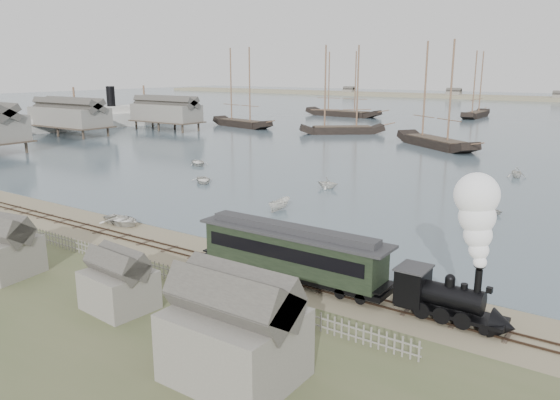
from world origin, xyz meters
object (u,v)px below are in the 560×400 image
Objects in this scene: passenger_coach at (292,251)px; beached_dinghy at (122,220)px; steamship at (111,106)px; locomotive at (468,260)px.

passenger_coach is 3.34× the size of beached_dinghy.
steamship is at bearing 54.23° from beached_dinghy.
steamship reaches higher than passenger_coach.
passenger_coach is at bearing -111.99° from steamship.
steamship is at bearing 150.46° from locomotive.
locomotive is 0.19× the size of steamship.
beached_dinghy is at bearing 173.01° from passenger_coach.
locomotive is 12.25m from passenger_coach.
beached_dinghy is (-21.54, 2.64, -1.79)m from passenger_coach.
beached_dinghy is at bearing 175.51° from locomotive.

